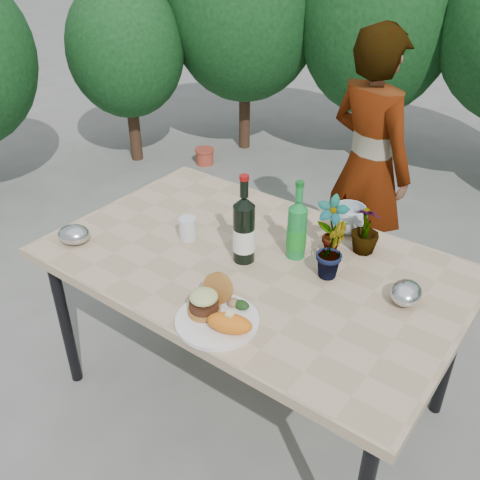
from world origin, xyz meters
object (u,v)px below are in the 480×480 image
Objects in this scene: patio_table at (252,271)px; wine_bottle at (244,230)px; dinner_plate at (217,321)px; person at (368,167)px.

wine_bottle is at bearing -144.57° from patio_table.
person is at bearing 95.89° from dinner_plate.
dinner_plate is (0.12, -0.37, 0.06)m from patio_table.
patio_table is at bearing 108.40° from dinner_plate.
person is (-0.03, 1.10, 0.05)m from patio_table.
dinner_plate is 0.78× the size of wine_bottle.
patio_table is at bearing 110.64° from person.
dinner_plate is at bearing -90.83° from wine_bottle.
patio_table is 5.71× the size of dinner_plate.
wine_bottle is (-0.03, -0.02, 0.19)m from patio_table.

